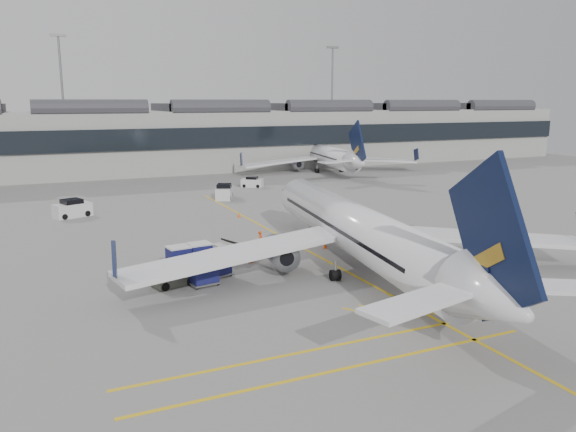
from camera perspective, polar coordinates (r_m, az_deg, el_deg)
name	(u,v)px	position (r m, az deg, el deg)	size (l,w,h in m)	color
ground	(227,295)	(38.34, -6.17, -7.98)	(220.00, 220.00, 0.00)	gray
terminal	(100,139)	(107.10, -18.54, 7.43)	(200.00, 20.45, 12.40)	#9E9E99
light_masts	(81,92)	(120.78, -20.33, 11.69)	(113.00, 0.60, 25.45)	slate
apron_markings	(298,245)	(50.79, 1.02, -3.00)	(0.25, 60.00, 0.01)	gold
airliner_main	(359,231)	(42.92, 7.19, -1.54)	(36.02, 39.64, 10.59)	white
airliner_far	(327,156)	(104.54, 3.94, 6.13)	(33.60, 37.01, 9.90)	white
belt_loader	(230,253)	(46.44, -5.91, -3.79)	(4.56, 2.20, 1.81)	beige
baggage_cart_a	(203,270)	(40.19, -8.62, -5.47)	(2.19, 1.91, 2.05)	gray
baggage_cart_b	(200,254)	(44.67, -8.96, -3.84)	(1.95, 1.66, 1.91)	gray
baggage_cart_c	(179,257)	(44.02, -11.04, -4.15)	(1.98, 1.70, 1.89)	gray
baggage_cart_d	(216,263)	(41.91, -7.28, -4.75)	(2.35, 2.17, 2.00)	gray
ramp_agent_a	(261,240)	(49.15, -2.80, -2.50)	(0.61, 0.40, 1.68)	#EB440C
ramp_agent_b	(250,251)	(45.33, -3.85, -3.61)	(0.90, 0.70, 1.86)	orange
pushback_tug	(172,276)	(40.59, -11.65, -6.03)	(3.04, 2.29, 1.52)	#474A3F
safety_cone_nose	(239,215)	(63.17, -4.99, 0.09)	(0.36, 0.36, 0.49)	#F24C0A
safety_cone_engine	(325,245)	(49.83, 3.79, -3.00)	(0.38, 0.38, 0.52)	#F24C0A
service_van_left	(72,209)	(67.56, -21.07, 0.67)	(4.41, 3.28, 2.04)	silver
service_van_mid	(224,192)	(75.29, -6.48, 2.42)	(3.40, 4.36, 2.01)	silver
service_van_right	(252,182)	(85.29, -3.67, 3.43)	(3.52, 3.12, 1.64)	silver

